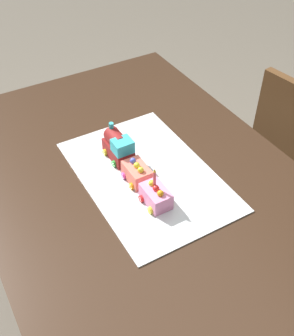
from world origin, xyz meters
name	(u,v)px	position (x,y,z in m)	size (l,w,h in m)	color
ground_plane	(138,292)	(0.00, 0.00, 0.00)	(8.00, 8.00, 0.00)	#6B6054
dining_table	(135,194)	(0.00, 0.00, 0.63)	(1.40, 1.00, 0.74)	#382316
cake_board	(147,175)	(0.04, 0.03, 0.74)	(0.60, 0.40, 0.00)	silver
cake_locomotive	(118,147)	(-0.09, -0.01, 0.79)	(0.14, 0.08, 0.12)	maroon
cake_car_gondola_coral	(137,173)	(0.04, -0.01, 0.77)	(0.10, 0.08, 0.07)	#F27260
cake_car_hopper_bubblegum	(156,196)	(0.16, -0.01, 0.77)	(0.10, 0.08, 0.07)	pink
birthday_candle	(155,177)	(0.15, -0.01, 0.85)	(0.01, 0.01, 0.06)	#F24C59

